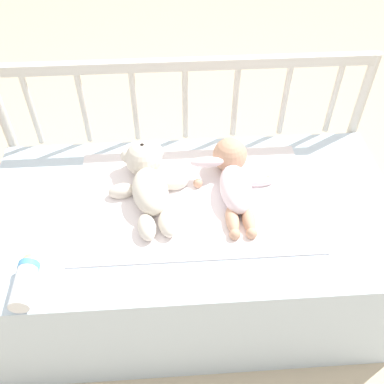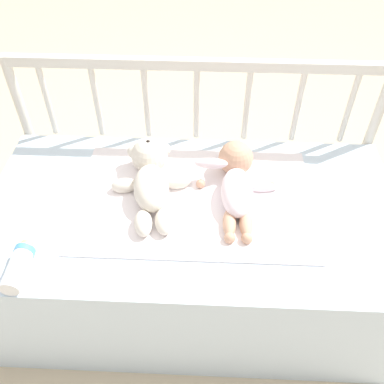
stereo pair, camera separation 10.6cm
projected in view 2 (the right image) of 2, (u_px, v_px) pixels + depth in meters
ground_plane at (192, 287)px, 1.72m from camera, size 12.00×12.00×0.00m
crib_mattress at (192, 252)px, 1.55m from camera, size 1.34×0.70×0.47m
crib_rail at (196, 115)px, 1.57m from camera, size 1.34×0.04×0.79m
blanket at (195, 199)px, 1.40m from camera, size 0.76×0.49×0.01m
teddy_bear at (151, 176)px, 1.41m from camera, size 0.27×0.39×0.13m
baby at (236, 180)px, 1.40m from camera, size 0.28×0.39×0.12m
baby_bottle at (19, 265)px, 1.19m from camera, size 0.06×0.17×0.06m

